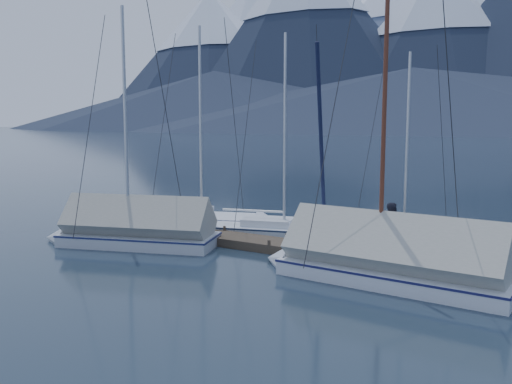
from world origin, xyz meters
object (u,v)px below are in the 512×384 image
at_px(sailboat_covered_near, 374,263).
at_px(sailboat_open_left, 213,222).
at_px(sailboat_open_mid, 295,233).
at_px(sailboat_covered_far, 126,233).
at_px(person, 393,230).
at_px(sailboat_open_right, 415,245).

bearing_deg(sailboat_covered_near, sailboat_open_left, 154.41).
distance_m(sailboat_open_mid, sailboat_covered_far, 7.12).
bearing_deg(sailboat_open_left, person, -16.40).
height_order(sailboat_open_right, sailboat_covered_far, sailboat_covered_far).
bearing_deg(sailboat_open_mid, sailboat_open_right, 6.25).
distance_m(sailboat_open_left, sailboat_covered_far, 5.20).
height_order(sailboat_open_left, sailboat_open_right, sailboat_open_left).
distance_m(sailboat_open_mid, sailboat_open_right, 4.99).
height_order(sailboat_open_mid, person, sailboat_open_mid).
distance_m(sailboat_open_left, sailboat_open_mid, 4.59).
bearing_deg(sailboat_covered_near, person, 89.78).
bearing_deg(sailboat_covered_far, sailboat_open_right, 28.27).
relative_size(sailboat_open_mid, sailboat_covered_far, 0.92).
relative_size(sailboat_open_mid, person, 5.03).
relative_size(sailboat_open_left, sailboat_open_mid, 1.08).
relative_size(sailboat_open_right, person, 4.43).
bearing_deg(person, sailboat_open_mid, 56.02).
relative_size(sailboat_open_right, sailboat_covered_near, 0.79).
distance_m(sailboat_open_mid, sailboat_covered_near, 6.63).
xyz_separation_m(sailboat_open_left, sailboat_covered_near, (9.59, -4.59, 0.35)).
xyz_separation_m(sailboat_open_right, sailboat_covered_far, (-10.11, -5.44, 0.36)).
relative_size(sailboat_open_left, sailboat_covered_far, 1.00).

